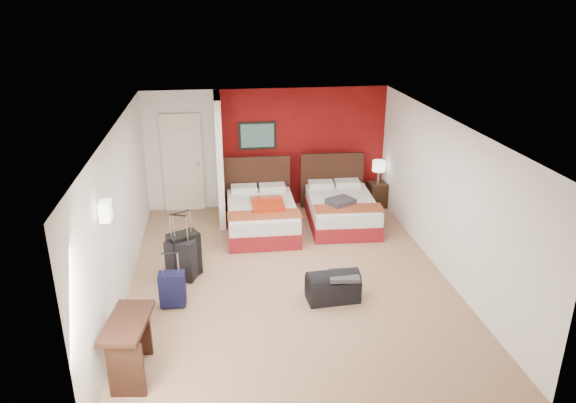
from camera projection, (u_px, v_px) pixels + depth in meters
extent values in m
plane|color=tan|center=(289.00, 277.00, 8.64)|extent=(6.50, 6.50, 0.00)
cube|color=white|center=(267.00, 148.00, 11.19)|extent=(5.00, 0.04, 2.50)
cube|color=white|center=(120.00, 214.00, 7.86)|extent=(0.04, 6.50, 2.50)
cube|color=black|center=(257.00, 135.00, 11.00)|extent=(0.78, 0.03, 0.58)
cube|color=white|center=(105.00, 211.00, 6.26)|extent=(0.12, 0.20, 0.24)
cube|color=maroon|center=(303.00, 147.00, 11.27)|extent=(3.50, 0.04, 2.50)
cube|color=silver|center=(219.00, 159.00, 10.47)|extent=(0.12, 1.20, 2.50)
cube|color=silver|center=(183.00, 163.00, 11.00)|extent=(0.82, 0.06, 2.05)
cube|color=white|center=(262.00, 218.00, 10.24)|extent=(1.33, 1.87, 0.55)
cube|color=silver|center=(341.00, 211.00, 10.54)|extent=(1.36, 1.87, 0.54)
cube|color=#A8270E|center=(267.00, 203.00, 10.04)|extent=(0.60, 0.82, 0.10)
cube|color=#3C3B41|center=(341.00, 202.00, 10.14)|extent=(0.60, 0.55, 0.11)
cube|color=black|center=(377.00, 195.00, 11.45)|extent=(0.40, 0.40, 0.52)
cylinder|color=white|center=(379.00, 172.00, 11.27)|extent=(0.31, 0.31, 0.49)
cube|color=black|center=(185.00, 256.00, 8.58)|extent=(0.56, 0.49, 0.71)
cube|color=black|center=(181.00, 261.00, 8.48)|extent=(0.50, 0.40, 0.65)
cube|color=black|center=(173.00, 291.00, 7.76)|extent=(0.38, 0.24, 0.51)
cube|color=black|center=(333.00, 288.00, 7.95)|extent=(0.79, 0.46, 0.39)
cube|color=#3E3E43|center=(344.00, 276.00, 7.85)|extent=(0.48, 0.42, 0.06)
cube|color=black|center=(130.00, 348.00, 6.32)|extent=(0.58, 0.96, 0.75)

